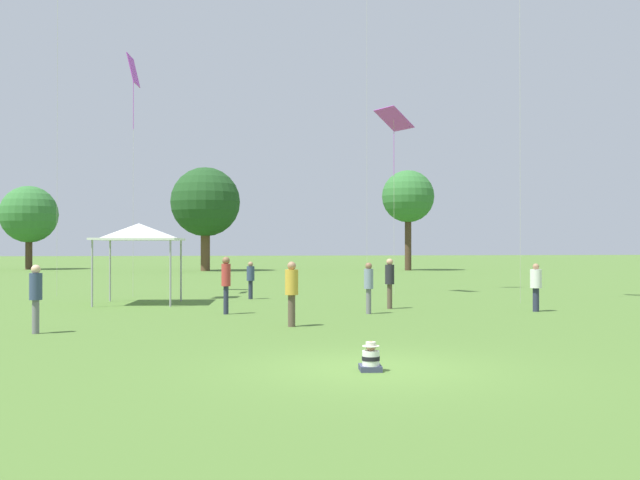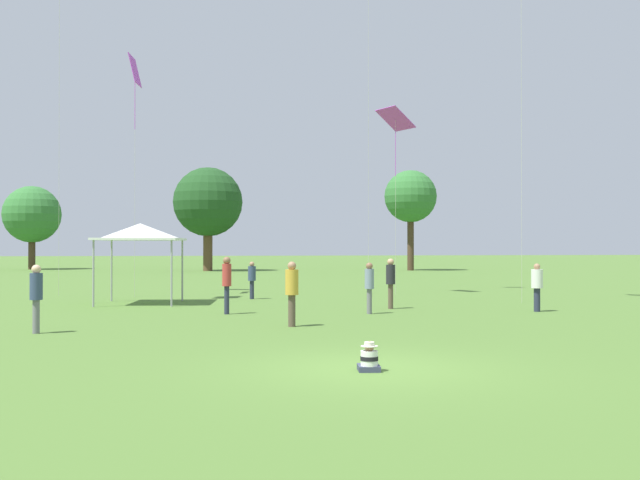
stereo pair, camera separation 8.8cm
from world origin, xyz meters
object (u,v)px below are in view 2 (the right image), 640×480
at_px(person_standing_4, 369,283).
at_px(person_standing_6, 537,283).
at_px(person_standing_0, 252,277).
at_px(kite_3, 135,75).
at_px(canopy_tent, 140,232).
at_px(kite_1, 395,121).
at_px(person_standing_1, 227,279).
at_px(distant_tree_0, 208,202).
at_px(distant_tree_2, 32,215).
at_px(person_standing_3, 292,288).
at_px(distant_tree_1, 411,197).
at_px(person_standing_5, 36,292).
at_px(person_standing_7, 391,278).
at_px(seated_toddler, 369,359).

relative_size(person_standing_4, person_standing_6, 1.03).
distance_m(person_standing_0, kite_3, 10.16).
relative_size(canopy_tent, kite_1, 0.41).
relative_size(person_standing_1, distant_tree_0, 0.20).
xyz_separation_m(person_standing_0, person_standing_6, (9.01, -7.31, 0.03)).
xyz_separation_m(person_standing_1, distant_tree_2, (-16.43, 47.98, 3.91)).
xyz_separation_m(person_standing_3, distant_tree_1, (15.69, 43.94, 5.44)).
distance_m(kite_3, distant_tree_2, 41.40).
relative_size(person_standing_5, canopy_tent, 0.51).
xyz_separation_m(person_standing_0, canopy_tent, (-4.33, -1.89, 1.79)).
distance_m(person_standing_6, kite_1, 11.92).
xyz_separation_m(person_standing_3, kite_1, (6.21, 12.76, 6.78)).
bearing_deg(kite_3, person_standing_0, -61.14).
bearing_deg(person_standing_4, canopy_tent, -146.58).
relative_size(kite_3, distant_tree_0, 1.15).
relative_size(person_standing_5, kite_3, 0.17).
xyz_separation_m(person_standing_6, distant_tree_0, (-10.65, 42.03, 5.00)).
bearing_deg(person_standing_0, distant_tree_0, 179.44).
height_order(person_standing_6, kite_1, kite_1).
relative_size(person_standing_1, person_standing_5, 1.07).
bearing_deg(person_standing_7, kite_1, 31.55).
bearing_deg(person_standing_4, person_standing_3, -62.14).
bearing_deg(person_standing_5, person_standing_0, 95.63).
relative_size(person_standing_0, person_standing_1, 0.84).
distance_m(seated_toddler, kite_3, 22.98).
bearing_deg(person_standing_4, person_standing_0, -176.90).
bearing_deg(person_standing_1, distant_tree_2, -2.74).
xyz_separation_m(person_standing_0, person_standing_1, (-1.22, -6.67, 0.22)).
relative_size(person_standing_0, person_standing_4, 0.93).
height_order(person_standing_5, distant_tree_2, distant_tree_2).
bearing_deg(seated_toddler, person_standing_3, 100.16).
height_order(seated_toddler, distant_tree_0, distant_tree_0).
bearing_deg(person_standing_6, person_standing_7, 25.49).
height_order(seated_toddler, person_standing_3, person_standing_3).
bearing_deg(canopy_tent, person_standing_1, -57.01).
bearing_deg(distant_tree_1, person_standing_5, -116.49).
bearing_deg(distant_tree_0, kite_1, -75.77).
bearing_deg(canopy_tent, kite_1, 20.08).
xyz_separation_m(person_standing_6, distant_tree_1, (7.09, 40.61, 5.55)).
xyz_separation_m(seated_toddler, canopy_tent, (-5.25, 16.11, 2.49)).
distance_m(person_standing_3, distant_tree_0, 45.67).
bearing_deg(person_standing_5, canopy_tent, 113.42).
bearing_deg(kite_1, person_standing_7, -174.31).
xyz_separation_m(person_standing_3, person_standing_4, (2.90, 3.38, -0.05)).
height_order(distant_tree_0, distant_tree_1, distant_tree_0).
distance_m(person_standing_4, distant_tree_2, 53.06).
height_order(canopy_tent, distant_tree_0, distant_tree_0).
xyz_separation_m(person_standing_3, kite_3, (-5.31, 12.83, 8.49)).
height_order(person_standing_3, person_standing_6, person_standing_3).
bearing_deg(seated_toddler, person_standing_5, 142.29).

